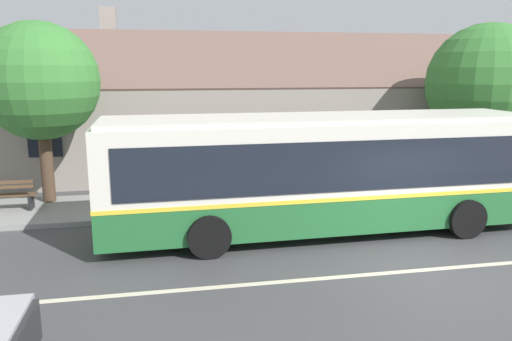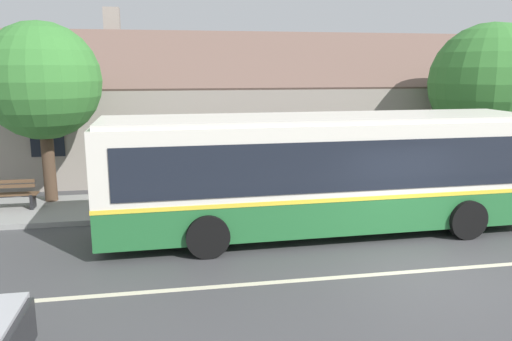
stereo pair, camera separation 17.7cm
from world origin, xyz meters
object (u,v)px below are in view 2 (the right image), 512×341
at_px(transit_bus, 322,170).
at_px(street_tree_secondary, 42,82).
at_px(street_tree_primary, 489,87).
at_px(bench_by_building, 8,196).

distance_m(transit_bus, street_tree_secondary, 8.79).
xyz_separation_m(transit_bus, street_tree_primary, (7.27, 3.85, 1.93)).
relative_size(transit_bus, street_tree_primary, 1.96).
bearing_deg(transit_bus, street_tree_secondary, 152.02).
height_order(transit_bus, bench_by_building, transit_bus).
xyz_separation_m(transit_bus, street_tree_secondary, (-7.52, 3.99, 2.18)).
height_order(street_tree_primary, street_tree_secondary, street_tree_primary).
bearing_deg(transit_bus, bench_by_building, 159.91).
height_order(bench_by_building, street_tree_secondary, street_tree_secondary).
bearing_deg(street_tree_primary, street_tree_secondary, 179.46).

